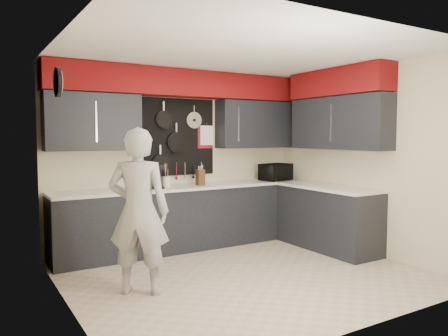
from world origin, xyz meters
TOP-DOWN VIEW (x-y plane):
  - ground at (0.00, 0.00)m, footprint 4.00×4.00m
  - back_wall_assembly at (0.01, 1.60)m, footprint 4.00×0.36m
  - right_wall_assembly at (1.85, 0.26)m, footprint 0.36×3.50m
  - left_wall_assembly at (-1.99, 0.02)m, footprint 0.05×3.50m
  - base_cabinets at (0.49, 1.13)m, footprint 3.95×2.20m
  - microwave at (1.52, 1.35)m, footprint 0.55×0.42m
  - knife_block at (0.16, 1.39)m, footprint 0.11×0.11m
  - utensil_crock at (-0.36, 1.45)m, footprint 0.12×0.12m
  - coffee_maker at (-0.52, 1.40)m, footprint 0.23×0.26m
  - person at (-1.28, 0.04)m, footprint 0.76×0.70m

SIDE VIEW (x-z plane):
  - ground at x=0.00m, z-range 0.00..0.00m
  - base_cabinets at x=0.49m, z-range 0.00..0.92m
  - person at x=-1.28m, z-range 0.00..1.73m
  - utensil_crock at x=-0.36m, z-range 0.92..1.07m
  - knife_block at x=0.16m, z-range 0.92..1.15m
  - microwave at x=1.52m, z-range 0.92..1.19m
  - coffee_maker at x=-0.52m, z-range 0.93..1.25m
  - left_wall_assembly at x=-1.99m, z-range 0.03..2.63m
  - right_wall_assembly at x=1.85m, z-range 0.64..3.24m
  - back_wall_assembly at x=0.01m, z-range 0.71..3.31m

